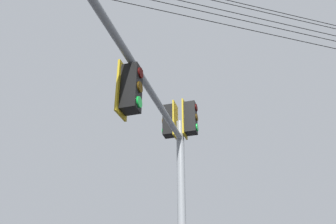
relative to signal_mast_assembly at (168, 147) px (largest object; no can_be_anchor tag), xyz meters
The scene contains 1 object.
signal_mast_assembly is the anchor object (origin of this frame).
Camera 1 is at (-8.97, -0.91, 1.21)m, focal length 38.64 mm.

